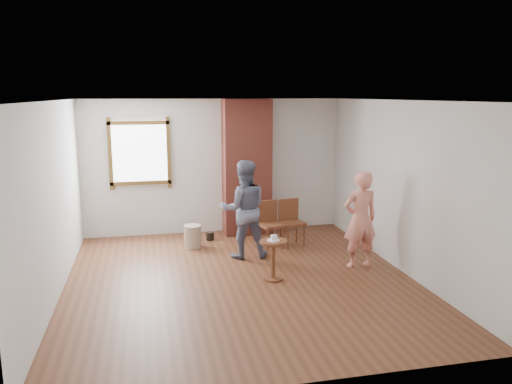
% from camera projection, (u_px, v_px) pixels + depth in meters
% --- Properties ---
extents(ground, '(5.50, 5.50, 0.00)m').
position_uv_depth(ground, '(241.00, 280.00, 7.33)').
color(ground, brown).
rests_on(ground, ground).
extents(room_shell, '(5.04, 5.52, 2.62)m').
position_uv_depth(room_shell, '(229.00, 153.00, 7.55)').
color(room_shell, silver).
rests_on(room_shell, ground).
extents(brick_chimney, '(0.90, 0.50, 2.60)m').
position_uv_depth(brick_chimney, '(247.00, 167.00, 9.60)').
color(brick_chimney, '#A4493A').
rests_on(brick_chimney, ground).
extents(stoneware_crock, '(0.32, 0.32, 0.40)m').
position_uv_depth(stoneware_crock, '(193.00, 236.00, 8.87)').
color(stoneware_crock, tan).
rests_on(stoneware_crock, ground).
extents(dark_pot, '(0.15, 0.15, 0.15)m').
position_uv_depth(dark_pot, '(210.00, 236.00, 9.33)').
color(dark_pot, black).
rests_on(dark_pot, ground).
extents(dining_chair_left, '(0.46, 0.46, 0.83)m').
position_uv_depth(dining_chair_left, '(270.00, 221.00, 8.85)').
color(dining_chair_left, brown).
rests_on(dining_chair_left, ground).
extents(dining_chair_right, '(0.44, 0.44, 0.83)m').
position_uv_depth(dining_chair_right, '(291.00, 220.00, 8.98)').
color(dining_chair_right, brown).
rests_on(dining_chair_right, ground).
extents(side_table, '(0.40, 0.40, 0.60)m').
position_uv_depth(side_table, '(273.00, 254.00, 7.27)').
color(side_table, brown).
rests_on(side_table, ground).
extents(cake_plate, '(0.18, 0.18, 0.01)m').
position_uv_depth(cake_plate, '(273.00, 240.00, 7.23)').
color(cake_plate, white).
rests_on(cake_plate, side_table).
extents(cake_slice, '(0.08, 0.07, 0.06)m').
position_uv_depth(cake_slice, '(274.00, 238.00, 7.22)').
color(cake_slice, white).
rests_on(cake_slice, cake_plate).
extents(man, '(0.82, 0.66, 1.63)m').
position_uv_depth(man, '(244.00, 209.00, 8.23)').
color(man, '#15193A').
rests_on(man, ground).
extents(person_pink, '(0.58, 0.39, 1.53)m').
position_uv_depth(person_pink, '(360.00, 220.00, 7.76)').
color(person_pink, '#EF8A77').
rests_on(person_pink, ground).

